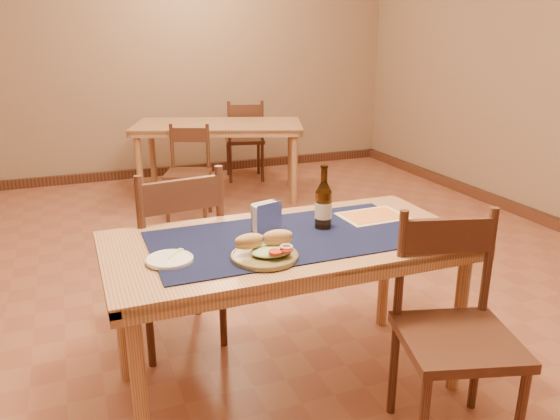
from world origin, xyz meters
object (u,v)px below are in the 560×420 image
object	(u,v)px
napkin_holder	(267,217)
chair_main_near	(454,329)
main_table	(288,255)
chair_main_far	(175,254)
sandwich_plate	(266,251)
back_table	(219,131)
beer_bottle	(323,205)

from	to	relation	value
napkin_holder	chair_main_near	bearing A→B (deg)	-51.30
main_table	chair_main_near	distance (m)	0.76
main_table	chair_main_far	xyz separation A→B (m)	(-0.41, 0.56, -0.15)
sandwich_plate	napkin_holder	distance (m)	0.33
napkin_holder	back_table	bearing A→B (deg)	78.72
main_table	sandwich_plate	size ratio (longest dim) A/B	5.87
sandwich_plate	napkin_holder	size ratio (longest dim) A/B	1.74
main_table	napkin_holder	size ratio (longest dim) A/B	10.19
chair_main_near	beer_bottle	size ratio (longest dim) A/B	3.20
main_table	sandwich_plate	bearing A→B (deg)	-132.99
sandwich_plate	beer_bottle	world-z (taller)	beer_bottle
chair_main_far	napkin_holder	size ratio (longest dim) A/B	6.37
back_table	chair_main_near	world-z (taller)	chair_main_near
main_table	napkin_holder	xyz separation A→B (m)	(-0.06, 0.12, 0.15)
back_table	napkin_holder	distance (m)	3.16
back_table	main_table	bearing A→B (deg)	-99.88
chair_main_near	main_table	bearing A→B (deg)	131.26
sandwich_plate	beer_bottle	bearing A→B (deg)	32.78
back_table	beer_bottle	xyz separation A→B (m)	(-0.37, -3.17, 0.20)
beer_bottle	napkin_holder	xyz separation A→B (m)	(-0.25, 0.07, -0.05)
main_table	chair_main_far	size ratio (longest dim) A/B	1.60
main_table	sandwich_plate	distance (m)	0.28
back_table	beer_bottle	world-z (taller)	beer_bottle
chair_main_near	napkin_holder	distance (m)	0.93
main_table	chair_main_far	bearing A→B (deg)	126.19
main_table	chair_main_far	distance (m)	0.71
main_table	beer_bottle	xyz separation A→B (m)	(0.19, 0.05, 0.20)
main_table	chair_main_far	world-z (taller)	chair_main_far
main_table	napkin_holder	bearing A→B (deg)	114.63
chair_main_far	sandwich_plate	size ratio (longest dim) A/B	3.66
back_table	beer_bottle	size ratio (longest dim) A/B	6.19
back_table	chair_main_near	size ratio (longest dim) A/B	1.94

